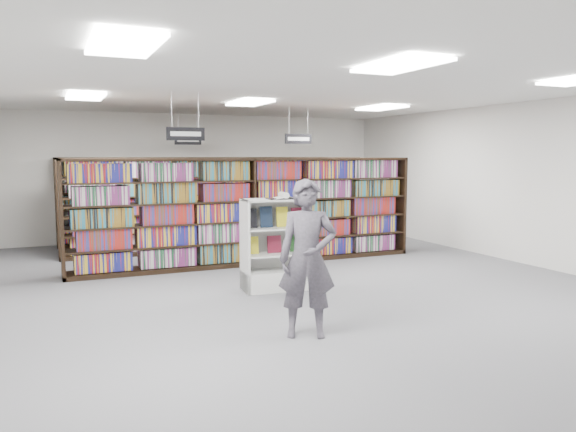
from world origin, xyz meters
name	(u,v)px	position (x,y,z in m)	size (l,w,h in m)	color
floor	(291,285)	(0.00, 0.00, 0.00)	(12.00, 12.00, 0.00)	#4C4C51
ceiling	(291,90)	(0.00, 0.00, 3.20)	(10.00, 12.00, 0.10)	silver
wall_back	(198,176)	(0.00, 6.00, 1.60)	(10.00, 0.10, 3.20)	silver
wall_right	(520,183)	(5.00, 0.00, 1.60)	(0.10, 12.00, 3.20)	silver
bookshelf_row_near	(250,211)	(0.00, 2.00, 1.05)	(7.00, 0.60, 2.10)	black
bookshelf_row_mid	(221,203)	(0.00, 4.00, 1.05)	(7.00, 0.60, 2.10)	black
bookshelf_row_far	(202,198)	(0.00, 5.70, 1.05)	(7.00, 0.60, 2.10)	black
aisle_sign_left	(186,133)	(-1.50, 1.00, 2.53)	(0.65, 0.02, 0.80)	#B2B2B7
aisle_sign_right	(298,138)	(1.50, 3.00, 2.53)	(0.65, 0.02, 0.80)	#B2B2B7
aisle_sign_center	(188,139)	(-0.50, 5.00, 2.53)	(0.65, 0.02, 0.80)	#B2B2B7
troffer_front_left	(124,44)	(-3.00, -3.00, 3.16)	(0.60, 1.20, 0.04)	white
troffer_front_center	(400,65)	(0.00, -3.00, 3.16)	(0.60, 1.20, 0.04)	white
troffer_back_left	(85,96)	(-3.00, 2.00, 3.16)	(0.60, 1.20, 0.04)	white
troffer_back_center	(250,103)	(0.00, 2.00, 3.16)	(0.60, 1.20, 0.04)	white
troffer_back_right	(381,108)	(3.00, 2.00, 3.16)	(0.60, 1.20, 0.04)	white
endcap_display	(275,259)	(-0.36, -0.14, 0.49)	(1.08, 0.60, 1.47)	silver
open_book	(284,197)	(-0.23, -0.25, 1.50)	(0.59, 0.38, 0.13)	black
shopper	(307,259)	(-0.90, -2.50, 0.94)	(0.69, 0.45, 1.88)	#4F4A55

